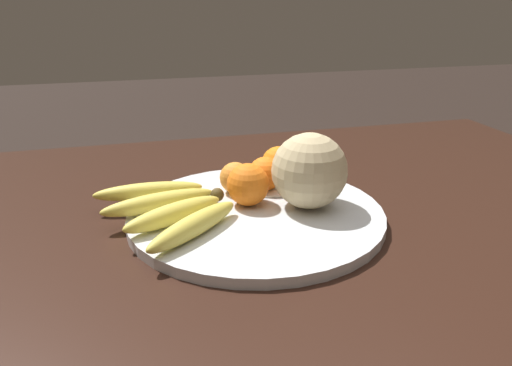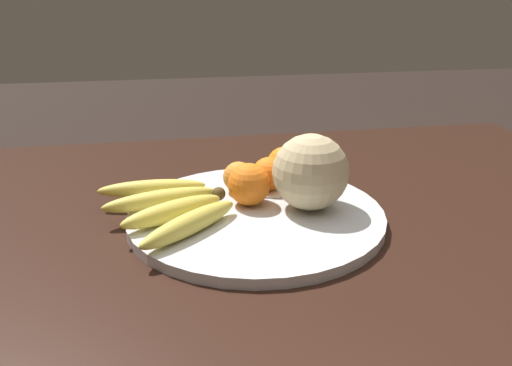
{
  "view_description": "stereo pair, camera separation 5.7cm",
  "coord_description": "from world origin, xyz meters",
  "px_view_note": "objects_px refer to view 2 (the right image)",
  "views": [
    {
      "loc": [
        0.24,
        0.77,
        1.1
      ],
      "look_at": [
        0.04,
        0.02,
        0.8
      ],
      "focal_mm": 35.0,
      "sensor_mm": 36.0,
      "label": 1
    },
    {
      "loc": [
        0.18,
        0.78,
        1.1
      ],
      "look_at": [
        0.04,
        0.02,
        0.8
      ],
      "focal_mm": 35.0,
      "sensor_mm": 36.0,
      "label": 2
    }
  ],
  "objects_px": {
    "fruit_bowl": "(256,214)",
    "orange_front_left": "(284,164)",
    "orange_mid_center": "(269,174)",
    "orange_back_left": "(239,177)",
    "orange_front_right": "(249,184)",
    "kitchen_table": "(273,255)",
    "melon": "(310,172)",
    "produce_tag": "(287,195)",
    "banana_bunch": "(170,205)"
  },
  "relations": [
    {
      "from": "melon",
      "to": "kitchen_table",
      "type": "bearing_deg",
      "value": -23.4
    },
    {
      "from": "fruit_bowl",
      "to": "melon",
      "type": "height_order",
      "value": "melon"
    },
    {
      "from": "orange_mid_center",
      "to": "orange_back_left",
      "type": "distance_m",
      "value": 0.06
    },
    {
      "from": "produce_tag",
      "to": "orange_back_left",
      "type": "bearing_deg",
      "value": -11.63
    },
    {
      "from": "fruit_bowl",
      "to": "orange_front_left",
      "type": "relative_size",
      "value": 6.46
    },
    {
      "from": "fruit_bowl",
      "to": "orange_back_left",
      "type": "distance_m",
      "value": 0.1
    },
    {
      "from": "orange_front_left",
      "to": "orange_front_right",
      "type": "relative_size",
      "value": 0.91
    },
    {
      "from": "orange_front_left",
      "to": "melon",
      "type": "bearing_deg",
      "value": 94.8
    },
    {
      "from": "orange_back_left",
      "to": "melon",
      "type": "bearing_deg",
      "value": 138.96
    },
    {
      "from": "fruit_bowl",
      "to": "orange_mid_center",
      "type": "bearing_deg",
      "value": -115.05
    },
    {
      "from": "kitchen_table",
      "to": "fruit_bowl",
      "type": "xyz_separation_m",
      "value": [
        0.04,
        0.02,
        0.09
      ]
    },
    {
      "from": "banana_bunch",
      "to": "orange_front_left",
      "type": "height_order",
      "value": "orange_front_left"
    },
    {
      "from": "orange_mid_center",
      "to": "orange_back_left",
      "type": "xyz_separation_m",
      "value": [
        0.06,
        -0.0,
        -0.0
      ]
    },
    {
      "from": "banana_bunch",
      "to": "orange_front_left",
      "type": "xyz_separation_m",
      "value": [
        -0.23,
        -0.12,
        0.02
      ]
    },
    {
      "from": "fruit_bowl",
      "to": "melon",
      "type": "distance_m",
      "value": 0.12
    },
    {
      "from": "fruit_bowl",
      "to": "orange_front_right",
      "type": "height_order",
      "value": "orange_front_right"
    },
    {
      "from": "fruit_bowl",
      "to": "orange_front_left",
      "type": "height_order",
      "value": "orange_front_left"
    },
    {
      "from": "orange_front_left",
      "to": "orange_front_right",
      "type": "distance_m",
      "value": 0.14
    },
    {
      "from": "orange_front_left",
      "to": "produce_tag",
      "type": "distance_m",
      "value": 0.09
    },
    {
      "from": "orange_back_left",
      "to": "fruit_bowl",
      "type": "bearing_deg",
      "value": 100.2
    },
    {
      "from": "orange_front_right",
      "to": "produce_tag",
      "type": "height_order",
      "value": "orange_front_right"
    },
    {
      "from": "orange_front_right",
      "to": "kitchen_table",
      "type": "bearing_deg",
      "value": 167.79
    },
    {
      "from": "produce_tag",
      "to": "kitchen_table",
      "type": "bearing_deg",
      "value": 59.0
    },
    {
      "from": "banana_bunch",
      "to": "produce_tag",
      "type": "relative_size",
      "value": 2.63
    },
    {
      "from": "kitchen_table",
      "to": "fruit_bowl",
      "type": "distance_m",
      "value": 0.1
    },
    {
      "from": "orange_front_left",
      "to": "produce_tag",
      "type": "relative_size",
      "value": 0.7
    },
    {
      "from": "orange_back_left",
      "to": "produce_tag",
      "type": "xyz_separation_m",
      "value": [
        -0.08,
        0.04,
        -0.03
      ]
    },
    {
      "from": "banana_bunch",
      "to": "orange_back_left",
      "type": "bearing_deg",
      "value": -167.75
    },
    {
      "from": "orange_mid_center",
      "to": "banana_bunch",
      "type": "bearing_deg",
      "value": 23.36
    },
    {
      "from": "fruit_bowl",
      "to": "orange_mid_center",
      "type": "relative_size",
      "value": 6.88
    },
    {
      "from": "orange_front_left",
      "to": "fruit_bowl",
      "type": "bearing_deg",
      "value": 58.45
    },
    {
      "from": "orange_front_right",
      "to": "produce_tag",
      "type": "distance_m",
      "value": 0.09
    },
    {
      "from": "kitchen_table",
      "to": "banana_bunch",
      "type": "xyz_separation_m",
      "value": [
        0.18,
        0.01,
        0.12
      ]
    },
    {
      "from": "melon",
      "to": "orange_back_left",
      "type": "relative_size",
      "value": 2.25
    },
    {
      "from": "melon",
      "to": "orange_mid_center",
      "type": "relative_size",
      "value": 2.05
    },
    {
      "from": "banana_bunch",
      "to": "orange_back_left",
      "type": "relative_size",
      "value": 4.4
    },
    {
      "from": "banana_bunch",
      "to": "produce_tag",
      "type": "height_order",
      "value": "banana_bunch"
    },
    {
      "from": "kitchen_table",
      "to": "produce_tag",
      "type": "height_order",
      "value": "produce_tag"
    },
    {
      "from": "melon",
      "to": "orange_mid_center",
      "type": "bearing_deg",
      "value": -61.18
    },
    {
      "from": "orange_front_right",
      "to": "produce_tag",
      "type": "xyz_separation_m",
      "value": [
        -0.07,
        -0.03,
        -0.04
      ]
    },
    {
      "from": "banana_bunch",
      "to": "produce_tag",
      "type": "xyz_separation_m",
      "value": [
        -0.21,
        -0.05,
        -0.02
      ]
    },
    {
      "from": "kitchen_table",
      "to": "orange_mid_center",
      "type": "xyz_separation_m",
      "value": [
        -0.01,
        -0.07,
        0.13
      ]
    },
    {
      "from": "banana_bunch",
      "to": "kitchen_table",
      "type": "bearing_deg",
      "value": 163.56
    },
    {
      "from": "melon",
      "to": "banana_bunch",
      "type": "bearing_deg",
      "value": -3.18
    },
    {
      "from": "fruit_bowl",
      "to": "banana_bunch",
      "type": "relative_size",
      "value": 1.72
    },
    {
      "from": "orange_back_left",
      "to": "orange_mid_center",
      "type": "bearing_deg",
      "value": 178.93
    },
    {
      "from": "melon",
      "to": "orange_front_right",
      "type": "height_order",
      "value": "melon"
    },
    {
      "from": "fruit_bowl",
      "to": "kitchen_table",
      "type": "bearing_deg",
      "value": -151.79
    },
    {
      "from": "fruit_bowl",
      "to": "orange_mid_center",
      "type": "distance_m",
      "value": 0.1
    },
    {
      "from": "orange_front_right",
      "to": "orange_back_left",
      "type": "relative_size",
      "value": 1.29
    }
  ]
}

